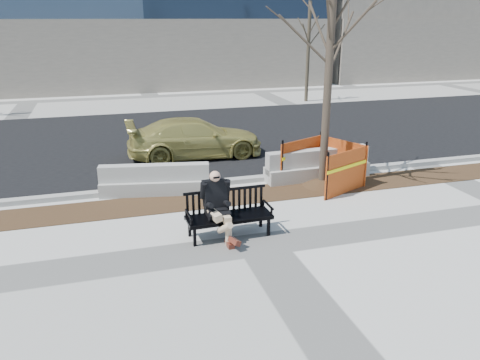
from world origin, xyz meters
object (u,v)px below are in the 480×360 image
at_px(jersey_barrier_left, 156,194).
at_px(tree_fence, 322,185).
at_px(sedan, 196,157).
at_px(jersey_barrier_right, 317,178).
at_px(seated_man, 217,236).
at_px(bench, 229,236).

bearing_deg(jersey_barrier_left, tree_fence, 2.30).
height_order(sedan, jersey_barrier_right, sedan).
relative_size(tree_fence, jersey_barrier_right, 2.05).
height_order(seated_man, jersey_barrier_right, seated_man).
distance_m(bench, sedan, 5.76).
bearing_deg(tree_fence, jersey_barrier_right, 78.36).
bearing_deg(tree_fence, jersey_barrier_left, 171.90).
bearing_deg(bench, seated_man, 168.63).
height_order(bench, jersey_barrier_right, bench).
bearing_deg(seated_man, sedan, 81.13).
distance_m(bench, jersey_barrier_left, 3.01).
bearing_deg(tree_fence, sedan, 126.17).
bearing_deg(sedan, jersey_barrier_right, -137.43).
xyz_separation_m(bench, sedan, (0.48, 5.74, 0.00)).
bearing_deg(jersey_barrier_left, bench, -57.93).
relative_size(sedan, jersey_barrier_right, 1.43).
xyz_separation_m(seated_man, sedan, (0.71, 5.70, 0.00)).
xyz_separation_m(bench, tree_fence, (3.07, 2.20, 0.00)).
relative_size(tree_fence, jersey_barrier_left, 2.24).
bearing_deg(sedan, seated_man, 173.33).
distance_m(tree_fence, jersey_barrier_right, 0.56).
height_order(bench, jersey_barrier_left, bench).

